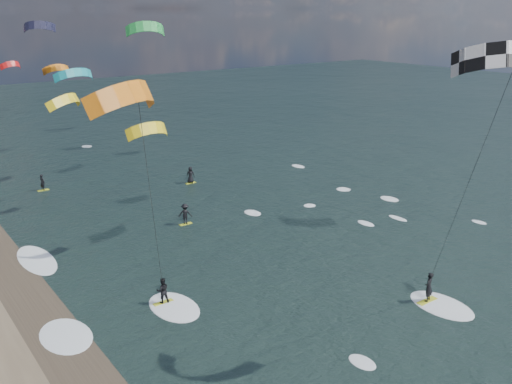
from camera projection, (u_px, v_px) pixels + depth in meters
kitesurfer_near_a at (499, 115)px, 24.99m from camera, size 7.92×9.59×16.09m
kitesurfer_near_b at (150, 176)px, 26.88m from camera, size 7.01×8.72×14.62m
far_kitesurfers at (164, 195)px, 51.37m from camera, size 14.00×17.10×1.78m
bg_kite_field at (34, 56)px, 63.15m from camera, size 11.61×73.19×7.56m
shoreline_surf at (81, 334)px, 31.06m from camera, size 2.40×79.40×0.11m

